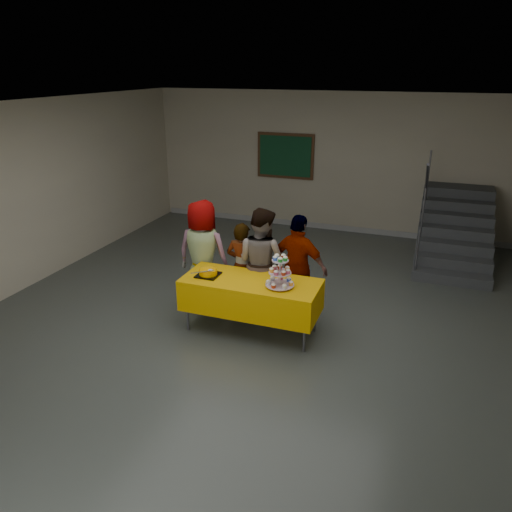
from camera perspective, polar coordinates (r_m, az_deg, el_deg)
The scene contains 10 objects.
room_shell at distance 6.33m, azimuth -1.21°, elevation 8.51°, with size 10.00×10.04×3.02m.
bake_table at distance 6.86m, azimuth -0.57°, elevation -4.42°, with size 1.88×0.78×0.77m.
cupcake_stand at distance 6.51m, azimuth 2.76°, elevation -2.04°, with size 0.38×0.38×0.44m.
bear_cake at distance 6.92m, azimuth -5.50°, elevation -1.78°, with size 0.32×0.36×0.12m.
schoolchild_a at distance 7.57m, azimuth -6.10°, elevation 0.23°, with size 0.81×0.53×1.66m, color slate.
schoolchild_b at distance 7.44m, azimuth -1.61°, elevation -1.25°, with size 0.50×0.33×1.37m, color slate.
schoolchild_c at distance 7.29m, azimuth 0.60°, elevation -0.65°, with size 0.79×0.61×1.62m, color slate.
schoolchild_d at distance 7.21m, azimuth 4.85°, elevation -1.26°, with size 0.91×0.38×1.55m, color slate.
staircase at distance 10.33m, azimuth 21.67°, elevation 2.55°, with size 1.30×2.40×2.04m.
noticeboard at distance 11.34m, azimuth 3.37°, elevation 11.34°, with size 1.30×0.05×1.00m.
Camera 1 is at (2.25, -5.74, 3.50)m, focal length 35.00 mm.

